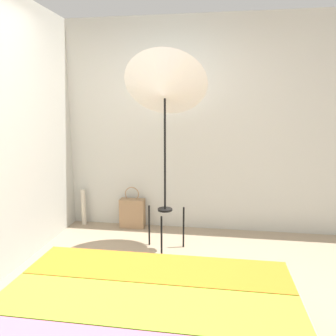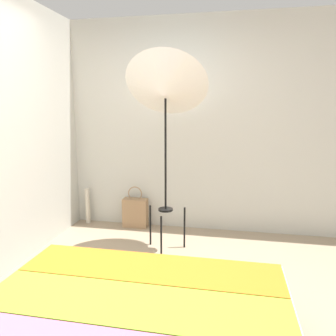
{
  "view_description": "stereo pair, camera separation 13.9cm",
  "coord_description": "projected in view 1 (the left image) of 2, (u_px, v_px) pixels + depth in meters",
  "views": [
    {
      "loc": [
        0.53,
        -2.01,
        1.53
      ],
      "look_at": [
        0.05,
        1.15,
        0.94
      ],
      "focal_mm": 35.0,
      "sensor_mm": 36.0,
      "label": 1
    },
    {
      "loc": [
        0.67,
        -1.99,
        1.53
      ],
      "look_at": [
        0.05,
        1.15,
        0.94
      ],
      "focal_mm": 35.0,
      "sensor_mm": 36.0,
      "label": 2
    }
  ],
  "objects": [
    {
      "name": "photo_umbrella",
      "position": [
        164.0,
        91.0,
        3.26
      ],
      "size": [
        0.85,
        0.72,
        2.07
      ],
      "color": "black",
      "rests_on": "ground_plane"
    },
    {
      "name": "paper_roll",
      "position": [
        84.0,
        207.0,
        4.32
      ],
      "size": [
        0.06,
        0.06,
        0.47
      ],
      "color": "beige",
      "rests_on": "ground_plane"
    },
    {
      "name": "tote_bag",
      "position": [
        132.0,
        213.0,
        4.22
      ],
      "size": [
        0.31,
        0.14,
        0.54
      ],
      "color": "#9E7A56",
      "rests_on": "ground_plane"
    },
    {
      "name": "ground_plane",
      "position": [
        136.0,
        327.0,
        2.31
      ],
      "size": [
        14.0,
        14.0,
        0.0
      ],
      "primitive_type": "plane",
      "color": "gray"
    },
    {
      "name": "wall_back",
      "position": [
        175.0,
        126.0,
        4.06
      ],
      "size": [
        8.0,
        0.05,
        2.6
      ],
      "color": "beige",
      "rests_on": "ground_plane"
    },
    {
      "name": "wall_side_left",
      "position": [
        23.0,
        131.0,
        3.25
      ],
      "size": [
        0.05,
        8.0,
        2.6
      ],
      "color": "beige",
      "rests_on": "ground_plane"
    }
  ]
}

